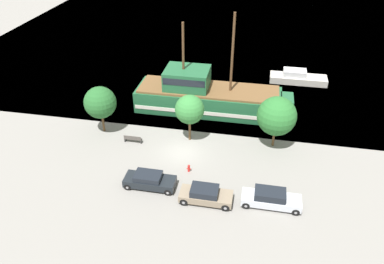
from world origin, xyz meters
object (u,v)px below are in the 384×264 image
at_px(moored_boat_dockside, 297,78).
at_px(parked_car_curb_mid, 150,180).
at_px(fire_hydrant, 189,168).
at_px(parked_car_curb_front, 206,195).
at_px(pirate_ship, 206,96).
at_px(parked_car_curb_rear, 271,198).
at_px(bench_promenade_east, 133,139).

xyz_separation_m(moored_boat_dockside, parked_car_curb_mid, (-13.89, -24.70, 0.05)).
bearing_deg(fire_hydrant, parked_car_curb_front, -59.42).
height_order(parked_car_curb_front, parked_car_curb_mid, parked_car_curb_front).
distance_m(pirate_ship, moored_boat_dockside, 14.96).
bearing_deg(moored_boat_dockside, parked_car_curb_mid, -119.36).
distance_m(parked_car_curb_mid, fire_hydrant, 4.10).
xyz_separation_m(parked_car_curb_rear, fire_hydrant, (-7.62, 3.14, -0.34)).
relative_size(moored_boat_dockside, bench_promenade_east, 4.09).
xyz_separation_m(pirate_ship, fire_hydrant, (0.31, -12.07, -1.42)).
height_order(parked_car_curb_mid, parked_car_curb_rear, parked_car_curb_rear).
bearing_deg(fire_hydrant, parked_car_curb_rear, -22.40).
relative_size(pirate_ship, fire_hydrant, 23.94).
height_order(moored_boat_dockside, fire_hydrant, moored_boat_dockside).
relative_size(pirate_ship, parked_car_curb_rear, 3.69).
height_order(fire_hydrant, bench_promenade_east, bench_promenade_east).
distance_m(parked_car_curb_front, parked_car_curb_rear, 5.46).
xyz_separation_m(moored_boat_dockside, bench_promenade_east, (-17.59, -18.32, -0.21)).
distance_m(moored_boat_dockside, parked_car_curb_rear, 25.29).
bearing_deg(bench_promenade_east, moored_boat_dockside, 46.16).
xyz_separation_m(fire_hydrant, bench_promenade_east, (-6.72, 3.62, 0.03)).
distance_m(pirate_ship, fire_hydrant, 12.15).
relative_size(parked_car_curb_front, parked_car_curb_mid, 0.98).
xyz_separation_m(parked_car_curb_front, parked_car_curb_mid, (-5.21, 0.94, -0.02)).
height_order(parked_car_curb_front, fire_hydrant, parked_car_curb_front).
height_order(parked_car_curb_mid, fire_hydrant, parked_car_curb_mid).
bearing_deg(parked_car_curb_front, moored_boat_dockside, 71.28).
xyz_separation_m(moored_boat_dockside, parked_car_curb_rear, (-3.25, -25.08, 0.10)).
bearing_deg(pirate_ship, moored_boat_dockside, 41.43).
xyz_separation_m(pirate_ship, moored_boat_dockside, (11.18, 9.87, -1.17)).
relative_size(fire_hydrant, bench_promenade_east, 0.41).
bearing_deg(parked_car_curb_mid, parked_car_curb_front, -10.21).
distance_m(moored_boat_dockside, parked_car_curb_front, 27.07).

